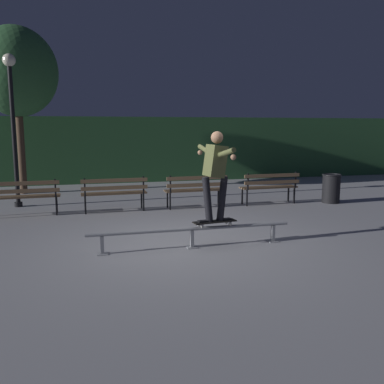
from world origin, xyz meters
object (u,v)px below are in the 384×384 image
Objects in this scene: grind_rail at (192,232)px; skateboard at (215,222)px; park_bench_rightmost at (270,185)px; park_bench_right_center at (196,187)px; skateboarder at (215,169)px; trash_can at (331,188)px; lamp_post_left at (12,111)px; park_bench_left_center at (114,190)px; park_bench_leftmost at (24,194)px; tree_far_left at (16,72)px.

grind_rail is 4.50× the size of skateboard.
park_bench_right_center is at bearing 180.00° from park_bench_rightmost.
skateboarder is 1.95× the size of trash_can.
skateboarder is at bearing -127.59° from park_bench_rightmost.
park_bench_rightmost is at bearing 52.38° from skateboard.
skateboarder is at bearing 7.71° from skateboard.
park_bench_rightmost reaches higher than skateboard.
lamp_post_left is at bearing 126.26° from grind_rail.
grind_rail is 1.17m from skateboarder.
skateboarder is 0.40× the size of lamp_post_left.
lamp_post_left reaches higher than trash_can.
park_bench_rightmost reaches higher than grind_rail.
park_bench_right_center is at bearing 0.00° from park_bench_left_center.
skateboarder is at bearing -66.49° from park_bench_left_center.
park_bench_right_center is 2.08m from park_bench_rightmost.
skateboard is 4.36m from park_bench_rightmost.
skateboard is at bearing -143.59° from trash_can.
park_bench_leftmost is at bearing -75.50° from lamp_post_left.
park_bench_left_center is (-1.09, 3.45, 0.26)m from grind_rail.
park_bench_leftmost is 4.89m from tree_far_left.
park_bench_rightmost is 1.77m from trash_can.
grind_rail is at bearing -72.49° from park_bench_left_center.
skateboard is 0.50× the size of park_bench_rightmost.
trash_can reaches higher than grind_rail.
skateboarder is 5.04m from park_bench_leftmost.
tree_far_left is at bearing 151.48° from park_bench_rightmost.
trash_can is at bearing -10.43° from lamp_post_left.
skateboarder is 4.43m from park_bench_rightmost.
park_bench_right_center is 5.08m from lamp_post_left.
skateboard is 4.97m from park_bench_leftmost.
grind_rail is 4.62m from park_bench_rightmost.
tree_far_left is 6.38× the size of trash_can.
tree_far_left reaches higher than park_bench_rightmost.
skateboarder is (0.41, 0.00, 1.10)m from grind_rail.
grind_rail is 0.92× the size of lamp_post_left.
skateboard is 0.50× the size of park_bench_leftmost.
park_bench_rightmost is (2.66, 3.45, 0.10)m from skateboard.
lamp_post_left is at bearing 104.50° from park_bench_leftmost.
tree_far_left is at bearing 98.09° from park_bench_leftmost.
park_bench_rightmost is (3.07, 3.45, 0.26)m from grind_rail.
grind_rail is 2.23× the size of park_bench_left_center.
park_bench_left_center is at bearing 180.00° from park_bench_rightmost.
grind_rail is 8.73m from tree_far_left.
park_bench_left_center is at bearing -54.69° from tree_far_left.
park_bench_leftmost and park_bench_left_center have the same top height.
park_bench_rightmost is 0.41× the size of lamp_post_left.
park_bench_leftmost and park_bench_rightmost have the same top height.
skateboarder is at bearing -43.95° from park_bench_leftmost.
park_bench_leftmost and park_bench_right_center have the same top height.
skateboard is at bearing -60.08° from tree_far_left.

